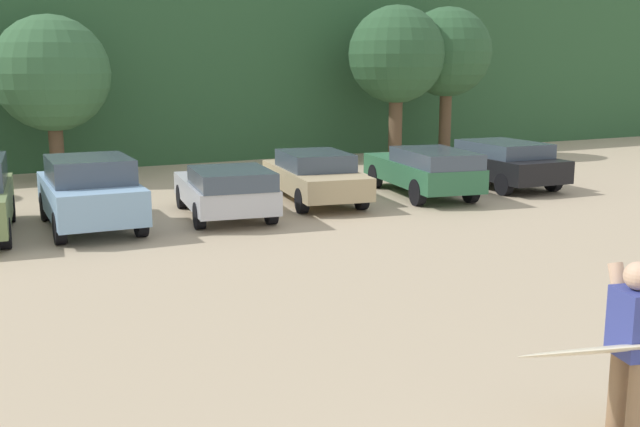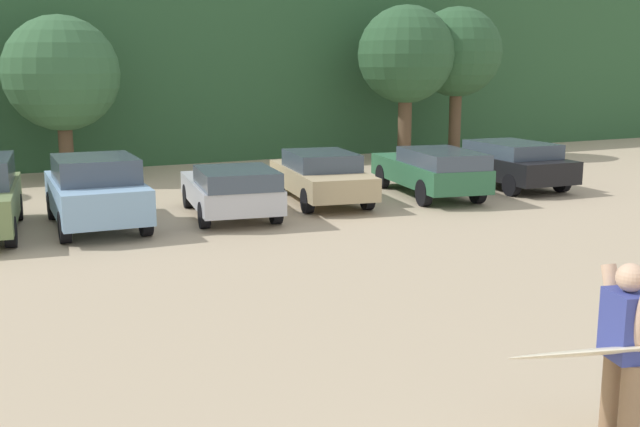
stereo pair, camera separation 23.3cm
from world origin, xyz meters
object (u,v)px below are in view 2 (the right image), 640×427
at_px(parked_car_sky_blue, 96,190).
at_px(parked_car_forest_green, 431,169).
at_px(parked_car_black, 508,162).
at_px(person_adult, 625,343).
at_px(surfboard_cream, 620,350).
at_px(parked_car_silver, 231,189).
at_px(parked_car_tan, 321,175).

relative_size(parked_car_sky_blue, parked_car_forest_green, 0.84).
xyz_separation_m(parked_car_black, person_adult, (-9.40, -12.84, 0.26)).
xyz_separation_m(person_adult, surfboard_cream, (-0.07, -0.00, -0.06)).
relative_size(parked_car_silver, person_adult, 2.40).
relative_size(parked_car_tan, person_adult, 2.65).
relative_size(parked_car_sky_blue, parked_car_black, 0.93).
xyz_separation_m(parked_car_black, surfboard_cream, (-9.47, -12.84, 0.20)).
bearing_deg(parked_car_silver, parked_car_tan, -62.66).
distance_m(parked_car_tan, person_adult, 13.52).
bearing_deg(parked_car_forest_green, parked_car_silver, 103.64).
height_order(parked_car_sky_blue, parked_car_black, parked_car_sky_blue).
height_order(parked_car_silver, surfboard_cream, parked_car_silver).
xyz_separation_m(parked_car_silver, parked_car_tan, (2.88, 0.96, 0.03)).
height_order(parked_car_forest_green, parked_car_black, parked_car_black).
bearing_deg(parked_car_tan, parked_car_silver, 118.02).
relative_size(parked_car_silver, parked_car_forest_green, 0.87).
height_order(parked_car_silver, parked_car_forest_green, parked_car_forest_green).
height_order(parked_car_tan, surfboard_cream, parked_car_tan).
xyz_separation_m(parked_car_sky_blue, parked_car_silver, (3.12, -0.22, -0.16)).
bearing_deg(parked_car_black, surfboard_cream, 147.00).
relative_size(person_adult, surfboard_cream, 0.77).
bearing_deg(surfboard_cream, parked_car_silver, -76.42).
height_order(parked_car_sky_blue, parked_car_forest_green, parked_car_sky_blue).
bearing_deg(parked_car_black, person_adult, 147.19).
bearing_deg(parked_car_black, parked_car_forest_green, 100.47).
height_order(parked_car_black, person_adult, person_adult).
bearing_deg(person_adult, parked_car_sky_blue, -62.13).
bearing_deg(parked_car_silver, person_adult, -173.03).
xyz_separation_m(parked_car_forest_green, person_adult, (-6.37, -12.46, 0.24)).
bearing_deg(parked_car_tan, parked_car_forest_green, -92.34).
bearing_deg(parked_car_silver, parked_car_sky_blue, 94.80).
bearing_deg(parked_car_black, parked_car_tan, 90.84).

